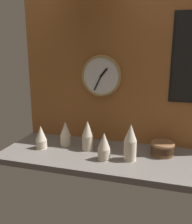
% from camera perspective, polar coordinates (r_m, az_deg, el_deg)
% --- Properties ---
extents(ground_plane, '(1.60, 0.56, 0.04)m').
position_cam_1_polar(ground_plane, '(1.61, 5.73, -10.88)').
color(ground_plane, slate).
extents(wall_tiled_back, '(1.60, 0.03, 1.05)m').
position_cam_1_polar(wall_tiled_back, '(1.73, 7.86, 9.53)').
color(wall_tiled_back, '#A3602D').
rests_on(wall_tiled_back, ground_plane).
extents(cup_stack_center_right, '(0.08, 0.08, 0.23)m').
position_cam_1_polar(cup_stack_center_right, '(1.49, 8.27, -7.23)').
color(cup_stack_center_right, beige).
rests_on(cup_stack_center_right, ground_plane).
extents(cup_stack_center_left, '(0.08, 0.08, 0.21)m').
position_cam_1_polar(cup_stack_center_left, '(1.64, -2.05, -5.67)').
color(cup_stack_center_left, beige).
rests_on(cup_stack_center_left, ground_plane).
extents(cup_stack_far_left, '(0.08, 0.08, 0.16)m').
position_cam_1_polar(cup_stack_far_left, '(1.72, -13.09, -5.90)').
color(cup_stack_far_left, beige).
rests_on(cup_stack_far_left, ground_plane).
extents(cup_stack_left, '(0.08, 0.08, 0.18)m').
position_cam_1_polar(cup_stack_left, '(1.74, -7.35, -5.14)').
color(cup_stack_left, beige).
rests_on(cup_stack_left, ground_plane).
extents(cup_stack_center, '(0.08, 0.08, 0.18)m').
position_cam_1_polar(cup_stack_center, '(1.50, 1.92, -8.22)').
color(cup_stack_center, beige).
rests_on(cup_stack_center, ground_plane).
extents(bowl_stack_right, '(0.15, 0.15, 0.09)m').
position_cam_1_polar(bowl_stack_right, '(1.64, 15.70, -8.37)').
color(bowl_stack_right, brown).
rests_on(bowl_stack_right, ground_plane).
extents(wall_clock, '(0.30, 0.03, 0.30)m').
position_cam_1_polar(wall_clock, '(1.74, 1.23, 8.63)').
color(wall_clock, white).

